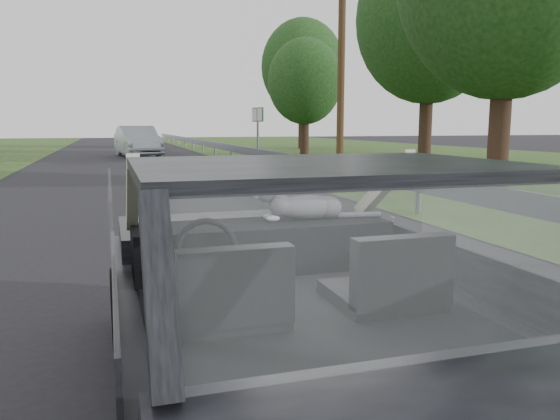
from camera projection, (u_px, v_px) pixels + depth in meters
subject_car at (294, 295)px, 2.85m from camera, size 1.80×4.00×1.45m
dashboard at (262, 246)px, 3.42m from camera, size 1.58×0.45×0.30m
driver_seat at (231, 288)px, 2.44m from camera, size 0.50×0.72×0.42m
passenger_seat at (391, 274)px, 2.67m from camera, size 0.50×0.72×0.42m
steering_wheel at (207, 250)px, 3.02m from camera, size 0.36×0.36×0.04m
cat at (307, 206)px, 3.51m from camera, size 0.62×0.23×0.27m
guardrail at (329, 166)px, 13.57m from camera, size 0.05×90.00×0.32m
other_car at (138, 141)px, 27.47m from camera, size 2.48×4.95×1.56m
highway_sign at (258, 137)px, 21.28m from camera, size 0.28×0.91×2.27m
utility_pole at (341, 57)px, 19.11m from camera, size 0.26×0.26×7.90m
tree_0 at (506, 22)px, 13.25m from camera, size 5.54×5.54×8.14m
tree_1 at (428, 53)px, 22.34m from camera, size 6.92×6.92×9.07m
tree_2 at (305, 99)px, 29.12m from camera, size 3.97×3.97×6.00m
tree_3 at (302, 86)px, 36.77m from camera, size 6.85×6.85×8.40m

